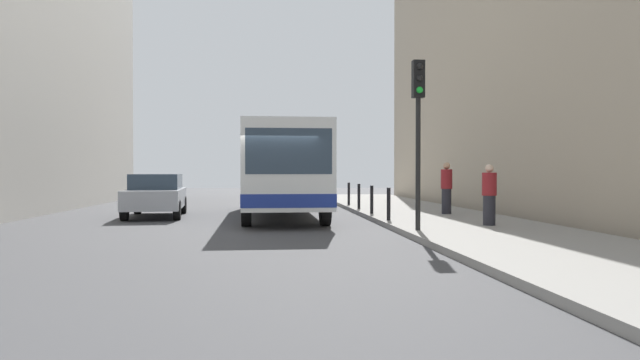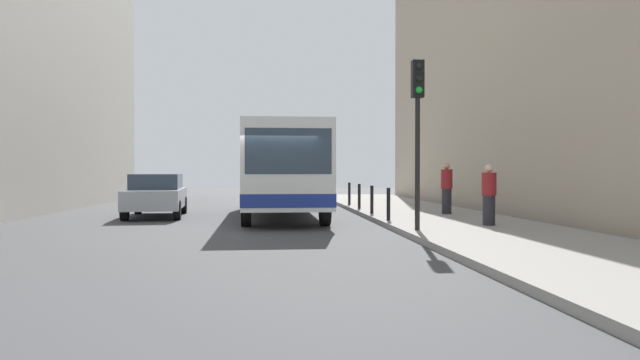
{
  "view_description": "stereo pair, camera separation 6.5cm",
  "coord_description": "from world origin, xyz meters",
  "views": [
    {
      "loc": [
        -0.17,
        -16.25,
        1.56
      ],
      "look_at": [
        1.63,
        2.5,
        1.3
      ],
      "focal_mm": 32.94,
      "sensor_mm": 36.0,
      "label": 1
    },
    {
      "loc": [
        -0.1,
        -16.26,
        1.56
      ],
      "look_at": [
        1.63,
        2.5,
        1.3
      ],
      "focal_mm": 32.94,
      "sensor_mm": 36.0,
      "label": 2
    }
  ],
  "objects": [
    {
      "name": "bollard_mid",
      "position": [
        3.45,
        3.19,
        0.62
      ],
      "size": [
        0.11,
        0.11,
        0.95
      ],
      "primitive_type": "cylinder",
      "color": "black",
      "rests_on": "sidewalk"
    },
    {
      "name": "pedestrian_mid_sidewalk",
      "position": [
        5.93,
        2.88,
        1.01
      ],
      "size": [
        0.38,
        0.38,
        1.72
      ],
      "rotation": [
        0.0,
        0.0,
        5.68
      ],
      "color": "#26262D",
      "rests_on": "sidewalk"
    },
    {
      "name": "bus",
      "position": [
        0.43,
        4.61,
        1.73
      ],
      "size": [
        2.62,
        11.04,
        3.0
      ],
      "rotation": [
        0.0,
        0.0,
        3.15
      ],
      "color": "white",
      "rests_on": "ground"
    },
    {
      "name": "pedestrian_near_signal",
      "position": [
        5.75,
        -1.31,
        0.95
      ],
      "size": [
        0.38,
        0.38,
        1.61
      ],
      "rotation": [
        0.0,
        0.0,
        2.28
      ],
      "color": "#26262D",
      "rests_on": "sidewalk"
    },
    {
      "name": "traffic_light",
      "position": [
        3.55,
        -2.38,
        3.01
      ],
      "size": [
        0.28,
        0.33,
        4.1
      ],
      "color": "black",
      "rests_on": "sidewalk"
    },
    {
      "name": "bollard_far",
      "position": [
        3.45,
        5.87,
        0.62
      ],
      "size": [
        0.11,
        0.11,
        0.95
      ],
      "primitive_type": "cylinder",
      "color": "black",
      "rests_on": "sidewalk"
    },
    {
      "name": "car_beside_bus",
      "position": [
        -3.88,
        4.51,
        0.78
      ],
      "size": [
        2.11,
        4.51,
        1.48
      ],
      "rotation": [
        0.0,
        0.0,
        3.21
      ],
      "color": "#A5A8AD",
      "rests_on": "ground"
    },
    {
      "name": "building_right",
      "position": [
        11.5,
        4.0,
        6.41
      ],
      "size": [
        7.0,
        32.0,
        12.82
      ],
      "primitive_type": "cube",
      "color": "#B2A38C",
      "rests_on": "ground"
    },
    {
      "name": "ground_plane",
      "position": [
        0.0,
        0.0,
        0.0
      ],
      "size": [
        80.0,
        80.0,
        0.0
      ],
      "primitive_type": "plane",
      "color": "#424244"
    },
    {
      "name": "bollard_near",
      "position": [
        3.45,
        0.52,
        0.62
      ],
      "size": [
        0.11,
        0.11,
        0.95
      ],
      "primitive_type": "cylinder",
      "color": "black",
      "rests_on": "sidewalk"
    },
    {
      "name": "sidewalk",
      "position": [
        5.4,
        0.0,
        0.07
      ],
      "size": [
        4.4,
        40.0,
        0.15
      ],
      "primitive_type": "cube",
      "color": "gray",
      "rests_on": "ground"
    },
    {
      "name": "bollard_farthest",
      "position": [
        3.45,
        8.54,
        0.62
      ],
      "size": [
        0.11,
        0.11,
        0.95
      ],
      "primitive_type": "cylinder",
      "color": "black",
      "rests_on": "sidewalk"
    }
  ]
}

